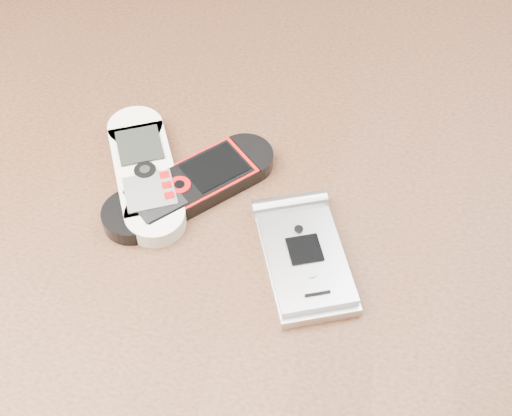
{
  "coord_description": "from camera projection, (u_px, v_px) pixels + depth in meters",
  "views": [
    {
      "loc": [
        0.07,
        -0.34,
        1.19
      ],
      "look_at": [
        0.01,
        0.0,
        0.76
      ],
      "focal_mm": 50.0,
      "sensor_mm": 36.0,
      "label": 1
    }
  ],
  "objects": [
    {
      "name": "table",
      "position": [
        251.0,
        287.0,
        0.64
      ],
      "size": [
        1.2,
        0.8,
        0.75
      ],
      "color": "black",
      "rests_on": "ground"
    },
    {
      "name": "nokia_black_red",
      "position": [
        190.0,
        186.0,
        0.57
      ],
      "size": [
        0.14,
        0.14,
        0.02
      ],
      "primitive_type": "cube",
      "rotation": [
        0.0,
        0.0,
        -0.77
      ],
      "color": "black",
      "rests_on": "table"
    },
    {
      "name": "motorola_razr",
      "position": [
        305.0,
        259.0,
        0.52
      ],
      "size": [
        0.1,
        0.13,
        0.02
      ],
      "primitive_type": "cube",
      "rotation": [
        0.0,
        0.0,
        0.39
      ],
      "color": "silver",
      "rests_on": "table"
    },
    {
      "name": "nokia_white",
      "position": [
        145.0,
        172.0,
        0.57
      ],
      "size": [
        0.11,
        0.15,
        0.02
      ],
      "primitive_type": "cube",
      "rotation": [
        0.0,
        0.0,
        0.46
      ],
      "color": "silver",
      "rests_on": "table"
    }
  ]
}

